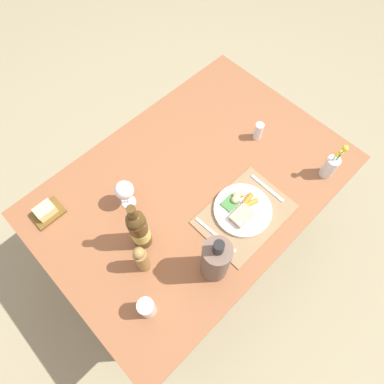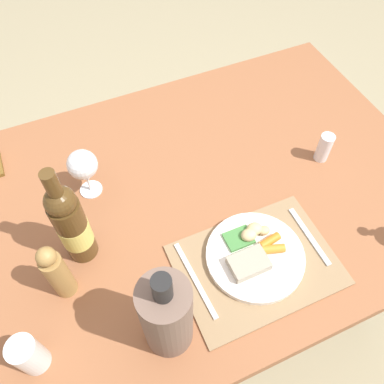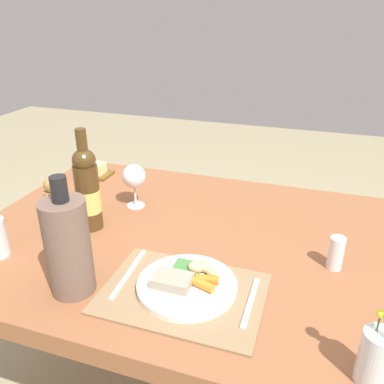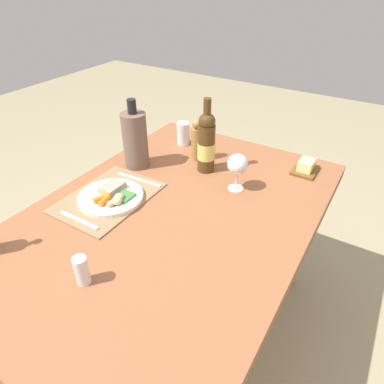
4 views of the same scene
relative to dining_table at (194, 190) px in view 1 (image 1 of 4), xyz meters
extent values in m
plane|color=tan|center=(0.00, 0.00, -0.68)|extent=(8.00, 8.00, 0.00)
cube|color=#915836|center=(0.00, 0.00, 0.03)|extent=(1.40, 0.96, 0.06)
cylinder|color=#35251E|center=(-0.59, -0.37, -0.34)|extent=(0.05, 0.05, 0.69)
cylinder|color=#35251E|center=(0.59, -0.37, -0.34)|extent=(0.05, 0.05, 0.69)
cylinder|color=#35251E|center=(-0.59, 0.37, -0.34)|extent=(0.05, 0.05, 0.69)
cylinder|color=#35251E|center=(0.59, 0.37, -0.34)|extent=(0.05, 0.05, 0.69)
cube|color=#8F724F|center=(0.05, -0.26, 0.06)|extent=(0.40, 0.28, 0.01)
cylinder|color=white|center=(0.05, -0.24, 0.07)|extent=(0.25, 0.25, 0.02)
cube|color=#9D947F|center=(0.02, -0.26, 0.09)|extent=(0.10, 0.07, 0.03)
cylinder|color=orange|center=(0.09, -0.25, 0.09)|extent=(0.08, 0.04, 0.02)
cylinder|color=orange|center=(0.10, -0.23, 0.09)|extent=(0.06, 0.03, 0.02)
ellipsoid|color=#D1B780|center=(0.06, -0.19, 0.10)|extent=(0.04, 0.03, 0.03)
ellipsoid|color=#CBBF7F|center=(0.08, -0.18, 0.10)|extent=(0.04, 0.04, 0.03)
ellipsoid|color=tan|center=(0.10, -0.20, 0.09)|extent=(0.03, 0.03, 0.02)
cube|color=#42813D|center=(0.04, -0.19, 0.09)|extent=(0.07, 0.06, 0.01)
cube|color=silver|center=(-0.11, -0.24, 0.07)|extent=(0.02, 0.22, 0.00)
cube|color=silver|center=(0.22, -0.25, 0.07)|extent=(0.01, 0.18, 0.00)
cylinder|color=brown|center=(-0.21, -0.33, 0.18)|extent=(0.11, 0.11, 0.25)
cylinder|color=black|center=(-0.21, -0.33, 0.34)|extent=(0.04, 0.04, 0.06)
cylinder|color=white|center=(-0.27, 0.13, 0.06)|extent=(0.06, 0.06, 0.00)
cylinder|color=white|center=(-0.27, 0.13, 0.10)|extent=(0.01, 0.01, 0.07)
sphere|color=white|center=(-0.27, 0.13, 0.18)|extent=(0.08, 0.08, 0.08)
cylinder|color=#4B3416|center=(-0.34, -0.04, 0.17)|extent=(0.07, 0.07, 0.21)
sphere|color=#4B3416|center=(-0.34, -0.04, 0.29)|extent=(0.07, 0.07, 0.07)
cylinder|color=#4B3416|center=(-0.34, -0.04, 0.34)|extent=(0.03, 0.03, 0.09)
cylinder|color=#DBCF63|center=(-0.34, -0.04, 0.16)|extent=(0.08, 0.08, 0.07)
cylinder|color=silver|center=(0.47, -0.38, 0.12)|extent=(0.06, 0.06, 0.12)
cylinder|color=#3F7233|center=(0.47, -0.39, 0.16)|extent=(0.00, 0.00, 0.21)
sphere|color=yellow|center=(0.47, -0.39, 0.27)|extent=(0.03, 0.03, 0.03)
cylinder|color=#3F7233|center=(0.46, -0.38, 0.14)|extent=(0.00, 0.00, 0.16)
sphere|color=yellow|center=(0.46, -0.38, 0.22)|extent=(0.02, 0.02, 0.02)
cylinder|color=#3F7233|center=(0.48, -0.39, 0.14)|extent=(0.00, 0.00, 0.17)
sphere|color=yellow|center=(0.48, -0.39, 0.23)|extent=(0.02, 0.02, 0.02)
cylinder|color=silver|center=(-0.50, -0.27, 0.12)|extent=(0.06, 0.06, 0.11)
cylinder|color=silver|center=(-0.50, -0.27, 0.09)|extent=(0.06, 0.06, 0.06)
cylinder|color=#A07A40|center=(-0.40, -0.13, 0.14)|extent=(0.05, 0.05, 0.15)
sphere|color=#A07A40|center=(-0.40, -0.13, 0.23)|extent=(0.04, 0.04, 0.04)
cube|color=brown|center=(-0.55, 0.34, 0.07)|extent=(0.13, 0.10, 0.01)
cube|color=#F9DD90|center=(-0.55, 0.34, 0.09)|extent=(0.08, 0.06, 0.04)
cylinder|color=white|center=(0.40, -0.03, 0.11)|extent=(0.04, 0.04, 0.09)
camera|label=1|loc=(-0.50, -0.50, 1.37)|focal=30.88mm
camera|label=2|loc=(-0.27, -0.58, 0.99)|focal=37.04mm
camera|label=3|loc=(0.32, -0.99, 0.70)|focal=36.99mm
camera|label=4|loc=(0.81, 0.59, 0.83)|focal=31.92mm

